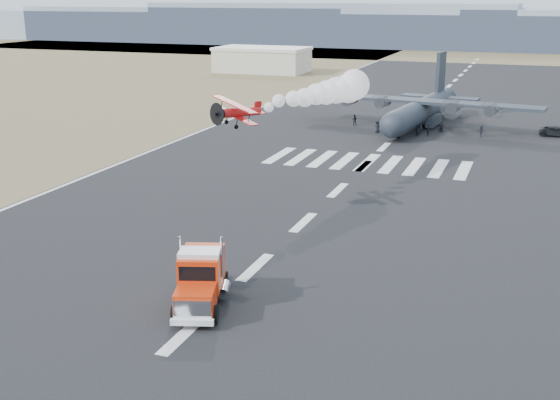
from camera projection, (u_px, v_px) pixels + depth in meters
The scene contains 21 objects.
ground at pixel (185, 334), 44.53m from camera, with size 500.00×500.00×0.00m, color black.
scrub_far at pixel (484, 53), 251.56m from camera, with size 500.00×80.00×0.00m, color olive.
runway_markings at pixel (384, 147), 98.54m from camera, with size 60.00×260.00×0.01m, color silver, non-canonical shape.
ridge_seg_a at pixel (76, 24), 341.23m from camera, with size 150.00×50.00×13.00m, color gray.
ridge_seg_b at pixel (196, 23), 319.44m from camera, with size 150.00×50.00×15.00m, color gray.
ridge_seg_c at pixel (333, 23), 297.66m from camera, with size 150.00×50.00×17.00m, color gray.
ridge_seg_d at pixel (492, 31), 276.72m from camera, with size 150.00×50.00×13.00m, color gray.
hangar_left at pixel (262, 59), 191.29m from camera, with size 24.50×14.50×6.70m.
semi_truck at pixel (201, 278), 48.21m from camera, with size 5.17×9.12×4.02m.
aerobatic_biplane at pixel (237, 112), 65.89m from camera, with size 5.92×5.52×2.75m.
smoke_trail at pixel (339, 88), 81.07m from camera, with size 7.23×22.26×3.73m.
transport_aircraft at pixel (422, 108), 113.34m from camera, with size 38.64×31.72×11.15m.
support_vehicle at pixel (557, 131), 105.79m from camera, with size 2.44×5.30×1.47m, color black.
crew_a at pixel (428, 130), 105.82m from camera, with size 0.69×0.57×1.89m, color black.
crew_b at pixel (354, 120), 114.47m from camera, with size 0.86×0.53×1.78m, color black.
crew_c at pixel (481, 131), 105.31m from camera, with size 1.10×0.51×1.70m, color black.
crew_d at pixel (390, 123), 111.98m from camera, with size 1.03×0.53×1.76m, color black.
crew_e at pixel (377, 127), 108.48m from camera, with size 0.88×0.54×1.81m, color black.
crew_f at pixel (441, 127), 108.90m from camera, with size 1.51×0.49×1.63m, color black.
crew_g at pixel (421, 129), 107.17m from camera, with size 0.63×0.52×1.73m, color black.
crew_h at pixel (417, 131), 105.48m from camera, with size 0.85×0.52×1.74m, color black.
Camera 1 is at (19.60, -35.73, 20.78)m, focal length 45.00 mm.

